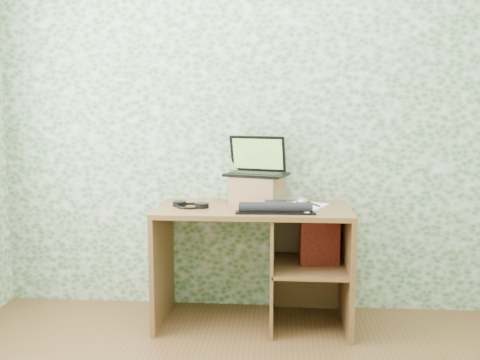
# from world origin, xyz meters

# --- Properties ---
(wall_back) EXTENTS (3.50, 0.00, 3.50)m
(wall_back) POSITION_xyz_m (0.00, 1.75, 1.30)
(wall_back) COLOR white
(wall_back) RESTS_ON ground
(desk) EXTENTS (1.20, 0.60, 0.75)m
(desk) POSITION_xyz_m (0.08, 1.47, 0.48)
(desk) COLOR brown
(desk) RESTS_ON floor
(riser) EXTENTS (0.36, 0.33, 0.18)m
(riser) POSITION_xyz_m (0.01, 1.58, 0.84)
(riser) COLOR olive
(riser) RESTS_ON desk
(laptop) EXTENTS (0.44, 0.37, 0.25)m
(laptop) POSITION_xyz_m (0.01, 1.63, 0.99)
(laptop) COLOR black
(laptop) RESTS_ON riser
(keyboard) EXTENTS (0.47, 0.25, 0.07)m
(keyboard) POSITION_xyz_m (0.14, 1.31, 0.77)
(keyboard) COLOR black
(keyboard) RESTS_ON desk
(headphones) EXTENTS (0.24, 0.23, 0.03)m
(headphones) POSITION_xyz_m (-0.39, 1.42, 0.76)
(headphones) COLOR black
(headphones) RESTS_ON desk
(notepad) EXTENTS (0.35, 0.40, 0.02)m
(notepad) POSITION_xyz_m (0.30, 1.42, 0.76)
(notepad) COLOR white
(notepad) RESTS_ON desk
(mouse) EXTENTS (0.13, 0.14, 0.04)m
(mouse) POSITION_xyz_m (0.30, 1.42, 0.79)
(mouse) COLOR #B4B4B7
(mouse) RESTS_ON notepad
(pen) EXTENTS (0.08, 0.15, 0.01)m
(pen) POSITION_xyz_m (0.37, 1.47, 0.77)
(pen) COLOR black
(pen) RESTS_ON notepad
(red_box) EXTENTS (0.25, 0.11, 0.29)m
(red_box) POSITION_xyz_m (0.41, 1.44, 0.54)
(red_box) COLOR maroon
(red_box) RESTS_ON desk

